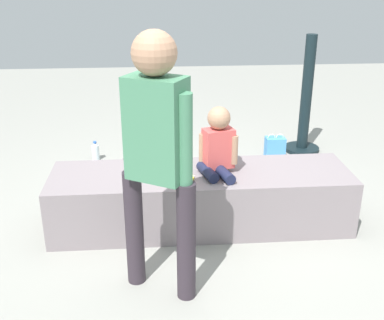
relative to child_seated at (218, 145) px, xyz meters
name	(u,v)px	position (x,y,z in m)	size (l,w,h in m)	color
ground_plane	(201,224)	(-0.12, 0.01, -0.64)	(12.00, 12.00, 0.00)	gray
concrete_ledge	(201,199)	(-0.12, 0.01, -0.43)	(2.17, 0.60, 0.42)	gray
child_seated	(218,145)	(0.00, 0.00, 0.00)	(0.29, 0.34, 0.48)	#1C2241
adult_standing	(157,146)	(-0.43, -0.73, 0.28)	(0.40, 0.32, 1.52)	#322932
cake_plate	(178,176)	(-0.29, -0.09, -0.19)	(0.22, 0.22, 0.07)	yellow
gift_bag	(275,149)	(0.73, 1.19, -0.51)	(0.19, 0.13, 0.28)	#4C99E0
railing_post	(305,109)	(1.09, 1.45, -0.18)	(0.36, 0.36, 1.19)	black
water_bottle_near_gift	(96,151)	(-1.04, 1.36, -0.55)	(0.07, 0.07, 0.20)	silver
cake_box_white	(185,171)	(-0.18, 0.88, -0.59)	(0.26, 0.32, 0.10)	white
handbag_black_leather	(134,177)	(-0.63, 0.66, -0.53)	(0.33, 0.10, 0.32)	black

